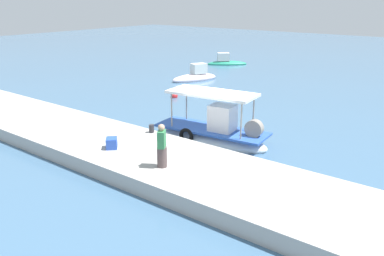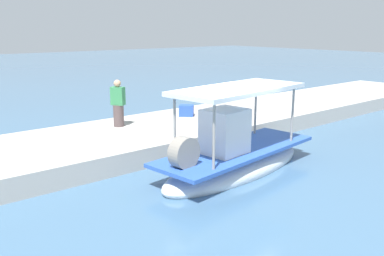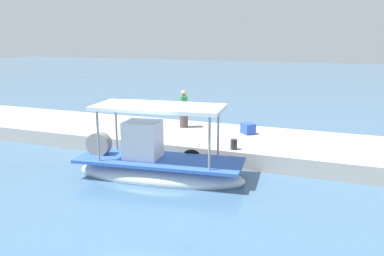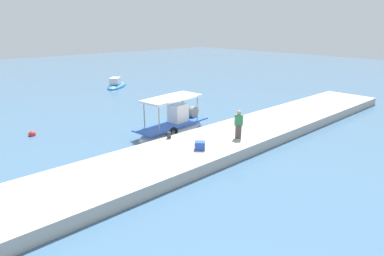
{
  "view_description": "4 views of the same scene",
  "coord_description": "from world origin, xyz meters",
  "px_view_note": "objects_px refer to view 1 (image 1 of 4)",
  "views": [
    {
      "loc": [
        9.96,
        -14.68,
        6.55
      ],
      "look_at": [
        -0.58,
        -1.11,
        0.96
      ],
      "focal_mm": 37.91,
      "sensor_mm": 36.0,
      "label": 1
    },
    {
      "loc": [
        7.78,
        8.03,
        3.98
      ],
      "look_at": [
        -0.07,
        -1.49,
        1.0
      ],
      "focal_mm": 39.03,
      "sensor_mm": 36.0,
      "label": 2
    },
    {
      "loc": [
        -5.93,
        11.37,
        4.54
      ],
      "look_at": [
        -0.61,
        -2.16,
        1.2
      ],
      "focal_mm": 37.85,
      "sensor_mm": 36.0,
      "label": 3
    },
    {
      "loc": [
        -13.18,
        -15.86,
        6.87
      ],
      "look_at": [
        -0.51,
        -1.95,
        0.85
      ],
      "focal_mm": 30.44,
      "sensor_mm": 36.0,
      "label": 4
    }
  ],
  "objects_px": {
    "marker_buoy": "(174,96)",
    "moored_boat_far": "(226,63)",
    "cargo_crate": "(112,143)",
    "moored_boat_mid": "(195,77)",
    "fisherman_near_bollard": "(162,148)",
    "mooring_bollard": "(152,129)",
    "main_fishing_boat": "(213,133)"
  },
  "relations": [
    {
      "from": "marker_buoy",
      "to": "moored_boat_far",
      "type": "bearing_deg",
      "value": 109.32
    },
    {
      "from": "cargo_crate",
      "to": "moored_boat_mid",
      "type": "bearing_deg",
      "value": 116.19
    },
    {
      "from": "moored_boat_mid",
      "to": "moored_boat_far",
      "type": "bearing_deg",
      "value": 105.91
    },
    {
      "from": "fisherman_near_bollard",
      "to": "moored_boat_far",
      "type": "xyz_separation_m",
      "value": [
        -13.04,
        24.23,
        -1.16
      ]
    },
    {
      "from": "moored_boat_mid",
      "to": "mooring_bollard",
      "type": "bearing_deg",
      "value": -60.06
    },
    {
      "from": "main_fishing_boat",
      "to": "moored_boat_mid",
      "type": "xyz_separation_m",
      "value": [
        -9.67,
        11.26,
        -0.17
      ]
    },
    {
      "from": "mooring_bollard",
      "to": "moored_boat_far",
      "type": "xyz_separation_m",
      "value": [
        -10.04,
        21.61,
        -0.6
      ]
    },
    {
      "from": "mooring_bollard",
      "to": "cargo_crate",
      "type": "xyz_separation_m",
      "value": [
        0.1,
        -2.47,
        0.03
      ]
    },
    {
      "from": "mooring_bollard",
      "to": "moored_boat_mid",
      "type": "bearing_deg",
      "value": 119.94
    },
    {
      "from": "cargo_crate",
      "to": "moored_boat_mid",
      "type": "height_order",
      "value": "moored_boat_mid"
    },
    {
      "from": "marker_buoy",
      "to": "mooring_bollard",
      "type": "bearing_deg",
      "value": -56.2
    },
    {
      "from": "mooring_bollard",
      "to": "cargo_crate",
      "type": "bearing_deg",
      "value": -87.77
    },
    {
      "from": "marker_buoy",
      "to": "main_fishing_boat",
      "type": "bearing_deg",
      "value": -38.27
    },
    {
      "from": "cargo_crate",
      "to": "marker_buoy",
      "type": "height_order",
      "value": "cargo_crate"
    },
    {
      "from": "fisherman_near_bollard",
      "to": "mooring_bollard",
      "type": "xyz_separation_m",
      "value": [
        -3.0,
        2.62,
        -0.55
      ]
    },
    {
      "from": "fisherman_near_bollard",
      "to": "cargo_crate",
      "type": "height_order",
      "value": "fisherman_near_bollard"
    },
    {
      "from": "fisherman_near_bollard",
      "to": "mooring_bollard",
      "type": "height_order",
      "value": "fisherman_near_bollard"
    },
    {
      "from": "cargo_crate",
      "to": "moored_boat_mid",
      "type": "relative_size",
      "value": 0.13
    },
    {
      "from": "moored_boat_mid",
      "to": "moored_boat_far",
      "type": "height_order",
      "value": "moored_boat_mid"
    },
    {
      "from": "fisherman_near_bollard",
      "to": "marker_buoy",
      "type": "height_order",
      "value": "fisherman_near_bollard"
    },
    {
      "from": "mooring_bollard",
      "to": "moored_boat_far",
      "type": "relative_size",
      "value": 0.1
    },
    {
      "from": "marker_buoy",
      "to": "moored_boat_mid",
      "type": "distance_m",
      "value": 6.15
    },
    {
      "from": "mooring_bollard",
      "to": "marker_buoy",
      "type": "height_order",
      "value": "mooring_bollard"
    },
    {
      "from": "marker_buoy",
      "to": "cargo_crate",
      "type": "bearing_deg",
      "value": -62.69
    },
    {
      "from": "cargo_crate",
      "to": "mooring_bollard",
      "type": "bearing_deg",
      "value": 92.23
    },
    {
      "from": "mooring_bollard",
      "to": "marker_buoy",
      "type": "relative_size",
      "value": 0.82
    },
    {
      "from": "fisherman_near_bollard",
      "to": "moored_boat_mid",
      "type": "bearing_deg",
      "value": 123.79
    },
    {
      "from": "main_fishing_boat",
      "to": "marker_buoy",
      "type": "relative_size",
      "value": 12.82
    },
    {
      "from": "fisherman_near_bollard",
      "to": "cargo_crate",
      "type": "relative_size",
      "value": 3.02
    },
    {
      "from": "marker_buoy",
      "to": "moored_boat_far",
      "type": "distance_m",
      "value": 14.72
    },
    {
      "from": "moored_boat_far",
      "to": "marker_buoy",
      "type": "bearing_deg",
      "value": -70.68
    },
    {
      "from": "moored_boat_far",
      "to": "cargo_crate",
      "type": "bearing_deg",
      "value": -67.18
    }
  ]
}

